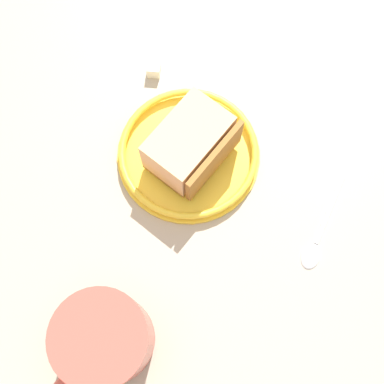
# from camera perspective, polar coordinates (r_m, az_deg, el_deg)

# --- Properties ---
(ground_plane) EXTENTS (1.56, 1.56, 0.02)m
(ground_plane) POSITION_cam_1_polar(r_m,az_deg,el_deg) (0.55, -1.53, -4.68)
(ground_plane) COLOR tan
(small_plate) EXTENTS (0.16, 0.16, 0.02)m
(small_plate) POSITION_cam_1_polar(r_m,az_deg,el_deg) (0.56, -0.40, 4.50)
(small_plate) COLOR yellow
(small_plate) RESTS_ON ground_plane
(cake_slice) EXTENTS (0.10, 0.08, 0.06)m
(cake_slice) POSITION_cam_1_polar(r_m,az_deg,el_deg) (0.54, -0.20, 5.47)
(cake_slice) COLOR #9E662D
(cake_slice) RESTS_ON small_plate
(tea_mug) EXTENTS (0.11, 0.09, 0.09)m
(tea_mug) POSITION_cam_1_polar(r_m,az_deg,el_deg) (0.49, -9.69, -16.62)
(tea_mug) COLOR #BF4C3F
(tea_mug) RESTS_ON ground_plane
(teaspoon) EXTENTS (0.11, 0.02, 0.01)m
(teaspoon) POSITION_cam_1_polar(r_m,az_deg,el_deg) (0.55, 14.19, -5.53)
(teaspoon) COLOR silver
(teaspoon) RESTS_ON ground_plane
(sugar_cube) EXTENTS (0.02, 0.02, 0.02)m
(sugar_cube) POSITION_cam_1_polar(r_m,az_deg,el_deg) (0.61, -4.42, 13.85)
(sugar_cube) COLOR white
(sugar_cube) RESTS_ON ground_plane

